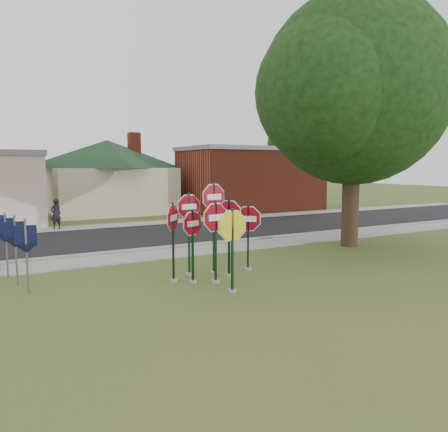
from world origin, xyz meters
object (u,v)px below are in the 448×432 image
stop_sign_left (193,238)px  oak_tree (354,90)px  stop_sign_center (216,230)px  pedestrian (56,214)px  stop_sign_yellow (232,239)px

stop_sign_left → oak_tree: (8.23, 2.15, 5.11)m
stop_sign_center → oak_tree: 9.40m
stop_sign_center → pedestrian: (-2.55, 13.19, -0.69)m
stop_sign_yellow → stop_sign_left: stop_sign_yellow is taller
stop_sign_yellow → oak_tree: size_ratio=0.21×
stop_sign_yellow → pedestrian: 14.49m
oak_tree → pedestrian: 15.82m
stop_sign_center → oak_tree: size_ratio=0.22×
stop_sign_center → pedestrian: 13.46m
stop_sign_center → stop_sign_yellow: 1.08m
stop_sign_center → stop_sign_left: stop_sign_center is taller
stop_sign_center → stop_sign_yellow: (-0.06, -1.07, -0.09)m
stop_sign_left → oak_tree: oak_tree is taller
oak_tree → pedestrian: bearing=133.5°
stop_sign_left → oak_tree: 9.92m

